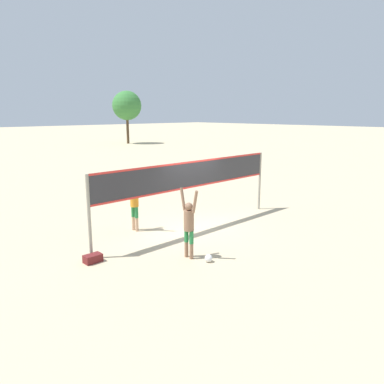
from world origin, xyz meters
The scene contains 7 objects.
ground_plane centered at (0.00, 0.00, 0.00)m, with size 200.00×200.00×0.00m, color #C6B28C.
volleyball_net centered at (0.00, 0.00, 1.76)m, with size 7.86×0.09×2.36m.
player_spiker centered at (-1.92, -1.86, 1.02)m, with size 0.28×0.68×1.95m.
player_blocker centered at (-1.55, 1.19, 1.09)m, with size 0.28×0.70×2.08m.
volleyball centered at (-1.75, -2.45, 0.11)m, with size 0.21×0.21×0.21m.
gear_bag centered at (-4.00, -0.29, 0.11)m, with size 0.47×0.29×0.22m.
tree_left_cluster centered at (19.26, 31.77, 4.77)m, with size 3.68×3.68×6.64m.
Camera 1 is at (-8.66, -8.94, 3.96)m, focal length 35.00 mm.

